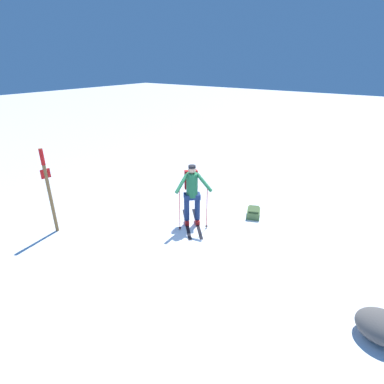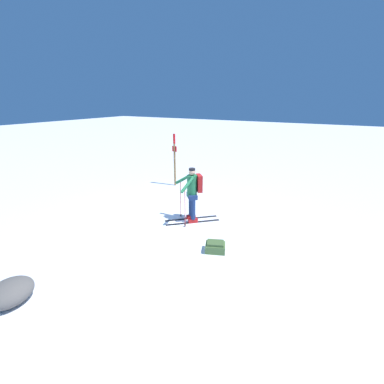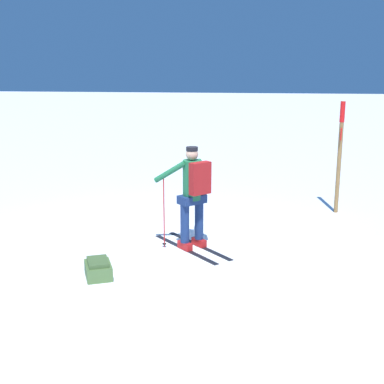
% 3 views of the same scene
% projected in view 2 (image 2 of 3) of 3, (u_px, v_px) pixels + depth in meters
% --- Properties ---
extents(ground_plane, '(80.00, 80.00, 0.00)m').
position_uv_depth(ground_plane, '(168.00, 226.00, 7.99)').
color(ground_plane, white).
extents(skier, '(1.46, 1.55, 1.75)m').
position_uv_depth(skier, '(193.00, 192.00, 7.99)').
color(skier, black).
rests_on(skier, ground_plane).
extents(dropped_backpack, '(0.53, 0.61, 0.27)m').
position_uv_depth(dropped_backpack, '(215.00, 247.00, 6.61)').
color(dropped_backpack, '#4C6B38').
rests_on(dropped_backpack, ground_plane).
extents(trail_marker, '(0.10, 0.24, 2.32)m').
position_uv_depth(trail_marker, '(175.00, 156.00, 11.29)').
color(trail_marker, olive).
rests_on(trail_marker, ground_plane).
extents(rock_boulder, '(0.85, 0.72, 0.47)m').
position_uv_depth(rock_boulder, '(10.00, 292.00, 4.90)').
color(rock_boulder, '#5B5651').
rests_on(rock_boulder, ground_plane).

